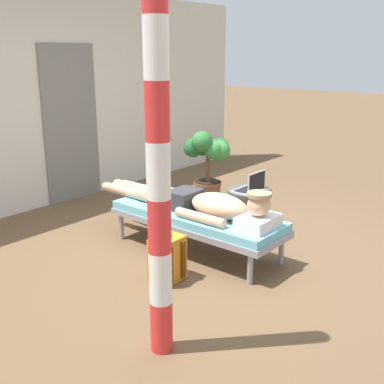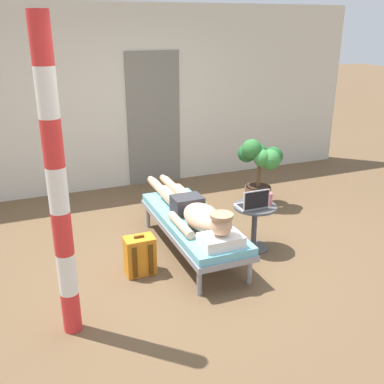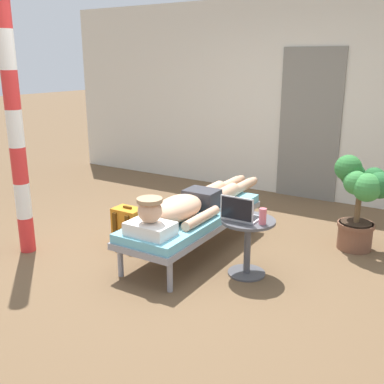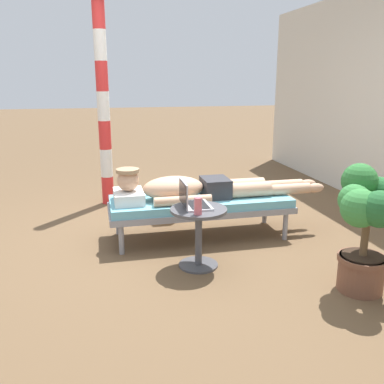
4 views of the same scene
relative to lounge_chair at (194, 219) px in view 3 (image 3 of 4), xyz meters
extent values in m
plane|color=brown|center=(0.02, -0.18, -0.35)|extent=(40.00, 40.00, 0.00)
cube|color=beige|center=(0.00, 2.54, 1.00)|extent=(7.60, 0.20, 2.70)
cube|color=slate|center=(0.35, 2.43, 0.67)|extent=(0.84, 0.03, 2.04)
cylinder|color=gray|center=(-0.27, 0.82, -0.21)|extent=(0.05, 0.05, 0.28)
cylinder|color=gray|center=(0.27, 0.82, -0.21)|extent=(0.05, 0.05, 0.28)
cylinder|color=gray|center=(-0.27, -0.82, -0.21)|extent=(0.05, 0.05, 0.28)
cylinder|color=gray|center=(0.27, -0.82, -0.21)|extent=(0.05, 0.05, 0.28)
cube|color=gray|center=(0.00, 0.00, -0.04)|extent=(0.63, 1.83, 0.06)
cube|color=#6BB7CC|center=(0.00, 0.00, 0.03)|extent=(0.61, 1.79, 0.08)
cube|color=white|center=(0.00, -0.71, 0.13)|extent=(0.40, 0.28, 0.11)
sphere|color=#D8A884|center=(0.00, -0.71, 0.29)|extent=(0.21, 0.21, 0.21)
cylinder|color=tan|center=(0.00, -0.71, 0.38)|extent=(0.22, 0.22, 0.03)
ellipsoid|color=#D8A884|center=(0.00, -0.27, 0.19)|extent=(0.35, 0.60, 0.23)
cylinder|color=#D8A884|center=(-0.22, -0.22, 0.12)|extent=(0.09, 0.55, 0.09)
cylinder|color=#D8A884|center=(0.22, -0.22, 0.12)|extent=(0.09, 0.55, 0.09)
cube|color=#333338|center=(0.00, 0.16, 0.17)|extent=(0.33, 0.26, 0.19)
cylinder|color=#D8A884|center=(-0.09, 0.50, 0.15)|extent=(0.15, 0.42, 0.15)
cylinder|color=#D8A884|center=(-0.09, 0.93, 0.13)|extent=(0.11, 0.44, 0.11)
ellipsoid|color=#D8A884|center=(-0.09, 1.22, 0.12)|extent=(0.09, 0.20, 0.10)
cylinder|color=#D8A884|center=(0.09, 0.50, 0.15)|extent=(0.15, 0.42, 0.15)
cylinder|color=#D8A884|center=(0.09, 0.93, 0.13)|extent=(0.11, 0.44, 0.11)
ellipsoid|color=#D8A884|center=(0.09, 1.22, 0.12)|extent=(0.09, 0.20, 0.10)
cylinder|color=#4C4C51|center=(0.68, -0.18, -0.34)|extent=(0.34, 0.34, 0.02)
cylinder|color=#4C4C51|center=(0.68, -0.18, -0.09)|extent=(0.06, 0.06, 0.48)
cylinder|color=#4C4C51|center=(0.68, -0.18, 0.17)|extent=(0.48, 0.48, 0.02)
cube|color=silver|center=(0.62, -0.18, 0.19)|extent=(0.31, 0.22, 0.02)
cube|color=black|center=(0.62, -0.17, 0.20)|extent=(0.27, 0.15, 0.00)
cube|color=silver|center=(0.62, -0.30, 0.30)|extent=(0.31, 0.01, 0.21)
cube|color=black|center=(0.62, -0.31, 0.30)|extent=(0.29, 0.00, 0.19)
cylinder|color=#D86672|center=(0.83, -0.23, 0.25)|extent=(0.06, 0.06, 0.14)
cube|color=orange|center=(-0.67, -0.22, -0.15)|extent=(0.30, 0.20, 0.40)
cube|color=orange|center=(-0.67, -0.10, -0.22)|extent=(0.22, 0.04, 0.18)
cube|color=#56330C|center=(-0.75, -0.33, -0.15)|extent=(0.04, 0.02, 0.34)
cube|color=#56330C|center=(-0.59, -0.33, -0.15)|extent=(0.04, 0.02, 0.34)
cube|color=#56330C|center=(-0.67, -0.22, 0.07)|extent=(0.10, 0.02, 0.02)
cylinder|color=brown|center=(1.37, 0.92, -0.21)|extent=(0.34, 0.34, 0.28)
cylinder|color=brown|center=(1.37, 0.92, -0.09)|extent=(0.37, 0.37, 0.04)
cylinder|color=#332319|center=(1.37, 0.92, -0.06)|extent=(0.31, 0.31, 0.01)
cylinder|color=brown|center=(1.37, 0.92, 0.13)|extent=(0.06, 0.06, 0.39)
sphere|color=#23602D|center=(1.56, 0.88, 0.37)|extent=(0.26, 0.26, 0.26)
sphere|color=#23602D|center=(1.46, 1.09, 0.37)|extent=(0.24, 0.24, 0.24)
sphere|color=#23602D|center=(1.26, 1.08, 0.39)|extent=(0.25, 0.25, 0.25)
sphere|color=#2D7233|center=(1.24, 0.92, 0.49)|extent=(0.27, 0.27, 0.27)
sphere|color=#38843D|center=(1.34, 0.82, 0.38)|extent=(0.24, 0.24, 0.24)
sphere|color=#38843D|center=(1.46, 0.80, 0.35)|extent=(0.28, 0.28, 0.28)
cylinder|color=red|center=(-1.44, -0.88, -0.17)|extent=(0.15, 0.15, 0.36)
cylinder|color=white|center=(-1.44, -0.88, 0.19)|extent=(0.15, 0.15, 0.36)
cylinder|color=red|center=(-1.44, -0.88, 0.54)|extent=(0.15, 0.15, 0.36)
cylinder|color=white|center=(-1.44, -0.88, 0.90)|extent=(0.15, 0.15, 0.36)
cylinder|color=red|center=(-1.44, -0.88, 1.26)|extent=(0.15, 0.15, 0.36)
cylinder|color=white|center=(-1.44, -0.88, 1.61)|extent=(0.15, 0.15, 0.36)
cylinder|color=red|center=(-1.44, -0.88, 1.97)|extent=(0.15, 0.15, 0.36)
camera|label=1|loc=(-3.49, -2.84, 1.60)|focal=44.93mm
camera|label=2|loc=(-1.70, -4.12, 2.05)|focal=41.69mm
camera|label=3|loc=(2.22, -3.61, 1.52)|focal=42.15mm
camera|label=4|loc=(3.94, -0.99, 1.24)|focal=39.32mm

